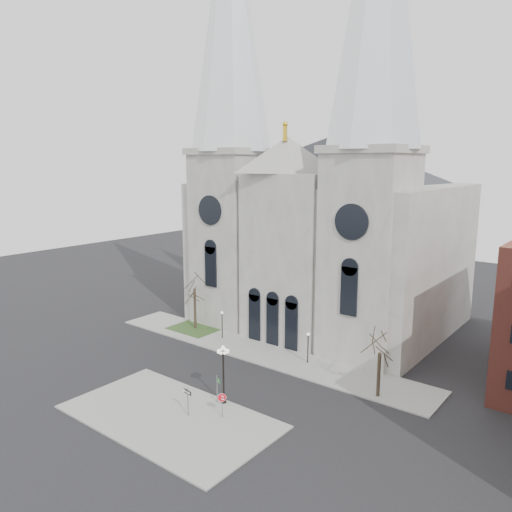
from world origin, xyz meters
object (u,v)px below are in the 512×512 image
Objects in this scene: street_name_sign at (218,387)px; globe_lamp at (223,367)px; one_way_sign at (188,398)px; stop_sign at (222,400)px.

globe_lamp is at bearing 59.15° from street_name_sign.
one_way_sign is (-0.83, -3.47, -1.71)m from globe_lamp.
one_way_sign is at bearing -167.13° from stop_sign.
stop_sign is at bearing 40.54° from one_way_sign.
street_name_sign is (-2.00, 1.63, -0.11)m from stop_sign.
street_name_sign is at bearing -144.37° from globe_lamp.
globe_lamp is 1.93m from street_name_sign.
globe_lamp reaches higher than one_way_sign.
stop_sign is 0.90× the size of one_way_sign.
globe_lamp reaches higher than stop_sign.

